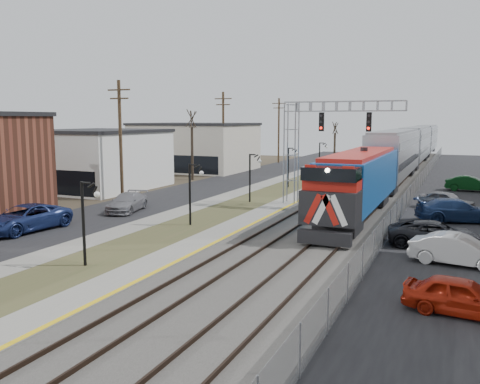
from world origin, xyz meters
The scene contains 24 objects.
ground centered at (0.00, 0.00, 0.00)m, with size 160.00×160.00×0.00m, color #473D2D.
street_west centered at (-11.50, 35.00, 0.02)m, with size 7.00×120.00×0.04m, color black.
sidewalk centered at (-7.00, 35.00, 0.04)m, with size 2.00×120.00×0.08m, color gray.
grass_median centered at (-4.00, 35.00, 0.03)m, with size 4.00×120.00×0.06m, color #424826.
platform centered at (-1.00, 35.00, 0.12)m, with size 2.00×120.00×0.24m, color gray.
ballast_bed centered at (4.00, 35.00, 0.10)m, with size 8.00×120.00×0.20m, color #595651.
platform_edge centered at (-0.12, 35.00, 0.24)m, with size 0.24×120.00×0.01m, color gold.
track_near centered at (2.00, 35.00, 0.28)m, with size 1.58×120.00×0.15m.
track_far centered at (5.50, 35.00, 0.28)m, with size 1.58×120.00×0.15m.
train centered at (5.50, 59.65, 2.92)m, with size 3.00×85.85×5.33m.
signal_gantry centered at (1.22, 27.99, 5.59)m, with size 9.00×1.07×8.15m.
lampposts centered at (-4.00, 18.29, 2.00)m, with size 0.14×62.14×4.00m.
utility_poles centered at (-14.50, 25.00, 5.00)m, with size 0.28×80.28×10.00m.
fence centered at (8.20, 35.00, 0.80)m, with size 0.04×120.00×1.60m, color gray.
buildings_west centered at (-21.00, 24.21, 3.01)m, with size 14.00×67.00×7.00m.
bare_trees centered at (-12.66, 38.91, 2.70)m, with size 12.30×42.30×5.95m.
car_lot_a centered at (12.07, 8.52, 0.67)m, with size 1.58×3.92×1.34m, color #9E1D0C.
car_lot_b centered at (11.91, 15.09, 0.72)m, with size 1.52×4.36×1.44m, color #BCBCBC.
car_lot_c centered at (10.76, 18.32, 0.69)m, with size 2.28×4.94×1.37m, color black.
car_lot_d centered at (11.69, 26.01, 0.76)m, with size 2.14×5.27×1.53m, color navy.
car_lot_e centered at (10.93, 30.77, 0.68)m, with size 1.62×4.02×1.37m, color slate.
car_lot_f centered at (12.68, 42.16, 0.72)m, with size 1.53×4.38×1.44m, color #0B3914.
car_street_a centered at (-12.38, 12.45, 0.80)m, with size 2.64×5.73×1.59m, color navy.
car_street_b centered at (-10.69, 20.45, 0.67)m, with size 1.88×4.64×1.35m, color gray.
Camera 1 is at (11.79, -10.08, 6.81)m, focal length 38.00 mm.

